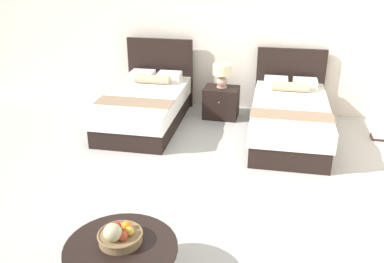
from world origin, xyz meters
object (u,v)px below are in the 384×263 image
at_px(nightstand, 221,102).
at_px(coffee_table, 122,256).
at_px(bed_near_corner, 289,117).
at_px(table_lamp, 222,73).
at_px(fruit_bowl, 119,235).
at_px(bed_near_window, 146,105).

distance_m(nightstand, coffee_table, 4.10).
bearing_deg(bed_near_corner, table_lamp, 152.38).
relative_size(bed_near_corner, fruit_bowl, 5.91).
height_order(bed_near_window, coffee_table, bed_near_window).
bearing_deg(nightstand, bed_near_window, -153.52).
bearing_deg(fruit_bowl, bed_near_corner, 69.50).
bearing_deg(table_lamp, fruit_bowl, -92.33).
bearing_deg(coffee_table, bed_near_window, 105.89).
distance_m(bed_near_corner, table_lamp, 1.36).
bearing_deg(coffee_table, table_lamp, 88.07).
distance_m(nightstand, table_lamp, 0.51).
xyz_separation_m(bed_near_window, table_lamp, (1.14, 0.59, 0.46)).
xyz_separation_m(table_lamp, coffee_table, (-0.14, -4.12, -0.44)).
distance_m(table_lamp, coffee_table, 4.15).
bearing_deg(coffee_table, nightstand, 88.06).
bearing_deg(fruit_bowl, table_lamp, 87.67).
xyz_separation_m(nightstand, coffee_table, (-0.14, -4.10, 0.07)).
height_order(nightstand, table_lamp, table_lamp).
height_order(nightstand, coffee_table, nightstand).
xyz_separation_m(coffee_table, fruit_bowl, (-0.03, 0.04, 0.18)).
bearing_deg(bed_near_corner, bed_near_window, 179.89).
relative_size(bed_near_window, nightstand, 3.69).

